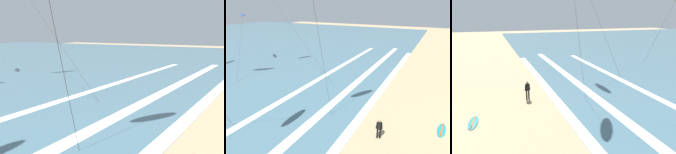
# 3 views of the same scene
# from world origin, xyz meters

# --- Properties ---
(wave_foam_shoreline) EXTENTS (48.26, 0.78, 0.01)m
(wave_foam_shoreline) POSITION_xyz_m (1.04, 9.75, 0.01)
(wave_foam_shoreline) COLOR white
(wave_foam_shoreline) RESTS_ON ocean_surface
(wave_foam_mid_break) EXTENTS (54.41, 0.85, 0.01)m
(wave_foam_mid_break) POSITION_xyz_m (1.29, 13.19, 0.01)
(wave_foam_mid_break) COLOR white
(wave_foam_mid_break) RESTS_ON ocean_surface
(wave_foam_outer_break) EXTENTS (48.95, 0.73, 0.01)m
(wave_foam_outer_break) POSITION_xyz_m (1.74, 18.20, 0.01)
(wave_foam_outer_break) COLOR white
(wave_foam_outer_break) RESTS_ON ocean_surface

